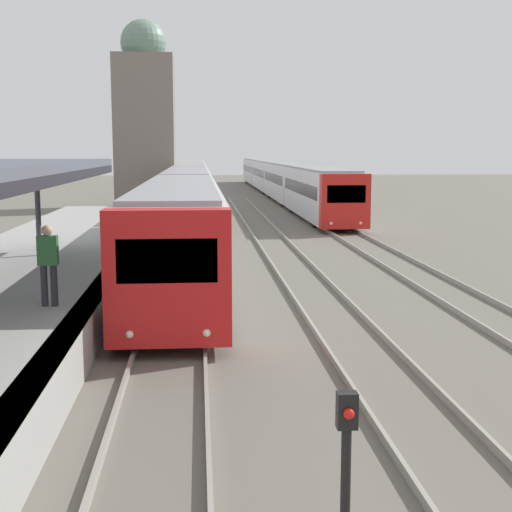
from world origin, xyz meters
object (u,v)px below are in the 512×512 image
at_px(train_near, 189,187).
at_px(train_far, 278,177).
at_px(person_on_platform, 48,260).
at_px(signal_post_near, 346,461).

bearing_deg(train_near, train_far, 66.19).
relative_size(person_on_platform, signal_post_near, 0.91).
height_order(train_far, signal_post_near, train_far).
xyz_separation_m(person_on_platform, signal_post_near, (4.46, -8.09, -0.79)).
relative_size(person_on_platform, train_near, 0.02).
distance_m(train_near, signal_post_near, 40.69).
bearing_deg(train_far, signal_post_near, -95.71).
bearing_deg(signal_post_near, train_far, 84.29).
distance_m(person_on_platform, train_far, 51.43).
xyz_separation_m(person_on_platform, train_near, (2.44, 32.54, -0.19)).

